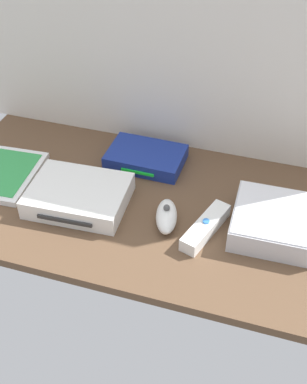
{
  "coord_description": "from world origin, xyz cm",
  "views": [
    {
      "loc": [
        24.38,
        -77.87,
        73.72
      ],
      "look_at": [
        0.0,
        0.0,
        4.0
      ],
      "focal_mm": 46.91,
      "sensor_mm": 36.0,
      "label": 1
    }
  ],
  "objects_px": {
    "game_console": "(79,196)",
    "remote_wand": "(206,227)",
    "mini_computer": "(275,222)",
    "network_router": "(146,157)",
    "remote_nunchuk": "(166,216)",
    "game_case": "(6,174)"
  },
  "relations": [
    {
      "from": "game_console",
      "to": "mini_computer",
      "type": "relative_size",
      "value": 1.25
    },
    {
      "from": "game_console",
      "to": "remote_wand",
      "type": "relative_size",
      "value": 1.44
    },
    {
      "from": "mini_computer",
      "to": "remote_wand",
      "type": "bearing_deg",
      "value": -160.68
    },
    {
      "from": "remote_wand",
      "to": "game_console",
      "type": "bearing_deg",
      "value": -163.83
    },
    {
      "from": "game_console",
      "to": "remote_nunchuk",
      "type": "relative_size",
      "value": 2.03
    },
    {
      "from": "remote_wand",
      "to": "remote_nunchuk",
      "type": "bearing_deg",
      "value": -164.04
    },
    {
      "from": "game_case",
      "to": "remote_wand",
      "type": "distance_m",
      "value": 0.49
    },
    {
      "from": "mini_computer",
      "to": "network_router",
      "type": "height_order",
      "value": "mini_computer"
    },
    {
      "from": "network_router",
      "to": "remote_wand",
      "type": "height_order",
      "value": "same"
    },
    {
      "from": "mini_computer",
      "to": "remote_wand",
      "type": "xyz_separation_m",
      "value": [
        -0.13,
        -0.05,
        -0.01
      ]
    },
    {
      "from": "game_case",
      "to": "remote_wand",
      "type": "bearing_deg",
      "value": -8.59
    },
    {
      "from": "remote_wand",
      "to": "remote_nunchuk",
      "type": "xyz_separation_m",
      "value": [
        -0.08,
        0.0,
        0.01
      ]
    },
    {
      "from": "game_case",
      "to": "remote_wand",
      "type": "height_order",
      "value": "remote_wand"
    },
    {
      "from": "mini_computer",
      "to": "remote_nunchuk",
      "type": "bearing_deg",
      "value": -168.43
    },
    {
      "from": "remote_wand",
      "to": "mini_computer",
      "type": "bearing_deg",
      "value": 36.72
    },
    {
      "from": "network_router",
      "to": "mini_computer",
      "type": "bearing_deg",
      "value": -22.93
    },
    {
      "from": "network_router",
      "to": "remote_nunchuk",
      "type": "bearing_deg",
      "value": -59.58
    },
    {
      "from": "game_console",
      "to": "network_router",
      "type": "relative_size",
      "value": 1.2
    },
    {
      "from": "game_case",
      "to": "network_router",
      "type": "distance_m",
      "value": 0.33
    },
    {
      "from": "mini_computer",
      "to": "network_router",
      "type": "distance_m",
      "value": 0.35
    },
    {
      "from": "game_console",
      "to": "game_case",
      "type": "xyz_separation_m",
      "value": [
        -0.2,
        0.03,
        -0.01
      ]
    },
    {
      "from": "mini_computer",
      "to": "network_router",
      "type": "bearing_deg",
      "value": 156.16
    }
  ]
}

